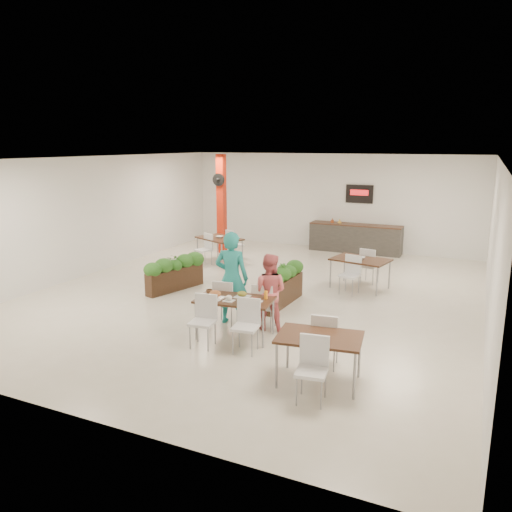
{
  "coord_description": "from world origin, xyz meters",
  "views": [
    {
      "loc": [
        4.75,
        -10.45,
        3.55
      ],
      "look_at": [
        0.27,
        -0.66,
        1.1
      ],
      "focal_mm": 35.0,
      "sensor_mm": 36.0,
      "label": 1
    }
  ],
  "objects_px": {
    "service_counter": "(355,237)",
    "side_table_b": "(360,263)",
    "side_table_a": "(220,241)",
    "diner_woman": "(269,292)",
    "planter_left": "(175,271)",
    "main_table": "(234,304)",
    "side_table_c": "(319,344)",
    "red_column": "(221,203)",
    "planter_right": "(282,284)",
    "diner_man": "(232,278)"
  },
  "relations": [
    {
      "from": "planter_left",
      "to": "side_table_c",
      "type": "xyz_separation_m",
      "value": [
        4.7,
        -3.22,
        0.14
      ]
    },
    {
      "from": "diner_man",
      "to": "side_table_b",
      "type": "bearing_deg",
      "value": -124.27
    },
    {
      "from": "planter_right",
      "to": "side_table_b",
      "type": "xyz_separation_m",
      "value": [
        1.28,
        2.02,
        0.15
      ]
    },
    {
      "from": "side_table_c",
      "to": "red_column",
      "type": "bearing_deg",
      "value": 119.61
    },
    {
      "from": "main_table",
      "to": "diner_man",
      "type": "bearing_deg",
      "value": 120.79
    },
    {
      "from": "side_table_a",
      "to": "planter_left",
      "type": "bearing_deg",
      "value": -57.85
    },
    {
      "from": "diner_woman",
      "to": "side_table_b",
      "type": "bearing_deg",
      "value": -112.94
    },
    {
      "from": "service_counter",
      "to": "diner_woman",
      "type": "height_order",
      "value": "service_counter"
    },
    {
      "from": "diner_man",
      "to": "side_table_a",
      "type": "distance_m",
      "value": 5.32
    },
    {
      "from": "service_counter",
      "to": "side_table_a",
      "type": "relative_size",
      "value": 1.82
    },
    {
      "from": "planter_left",
      "to": "side_table_c",
      "type": "bearing_deg",
      "value": -34.39
    },
    {
      "from": "red_column",
      "to": "planter_left",
      "type": "xyz_separation_m",
      "value": [
        1.02,
        -4.31,
        -1.15
      ]
    },
    {
      "from": "service_counter",
      "to": "side_table_b",
      "type": "distance_m",
      "value": 4.29
    },
    {
      "from": "side_table_a",
      "to": "diner_woman",
      "type": "bearing_deg",
      "value": -27.65
    },
    {
      "from": "service_counter",
      "to": "side_table_c",
      "type": "xyz_separation_m",
      "value": [
        1.72,
        -9.39,
        0.14
      ]
    },
    {
      "from": "service_counter",
      "to": "planter_right",
      "type": "distance_m",
      "value": 6.15
    },
    {
      "from": "planter_left",
      "to": "side_table_b",
      "type": "bearing_deg",
      "value": 26.44
    },
    {
      "from": "side_table_c",
      "to": "planter_right",
      "type": "bearing_deg",
      "value": 112.51
    },
    {
      "from": "red_column",
      "to": "diner_woman",
      "type": "distance_m",
      "value": 7.17
    },
    {
      "from": "main_table",
      "to": "side_table_b",
      "type": "relative_size",
      "value": 1.06
    },
    {
      "from": "side_table_b",
      "to": "side_table_c",
      "type": "height_order",
      "value": "same"
    },
    {
      "from": "red_column",
      "to": "main_table",
      "type": "bearing_deg",
      "value": -59.83
    },
    {
      "from": "diner_woman",
      "to": "planter_right",
      "type": "relative_size",
      "value": 0.82
    },
    {
      "from": "side_table_a",
      "to": "planter_right",
      "type": "bearing_deg",
      "value": -18.94
    },
    {
      "from": "red_column",
      "to": "main_table",
      "type": "xyz_separation_m",
      "value": [
        3.74,
        -6.43,
        -1.01
      ]
    },
    {
      "from": "main_table",
      "to": "service_counter",
      "type": "bearing_deg",
      "value": 88.21
    },
    {
      "from": "service_counter",
      "to": "side_table_c",
      "type": "relative_size",
      "value": 1.81
    },
    {
      "from": "service_counter",
      "to": "side_table_b",
      "type": "bearing_deg",
      "value": -74.87
    },
    {
      "from": "main_table",
      "to": "side_table_b",
      "type": "distance_m",
      "value": 4.38
    },
    {
      "from": "side_table_b",
      "to": "diner_man",
      "type": "bearing_deg",
      "value": -105.36
    },
    {
      "from": "side_table_b",
      "to": "service_counter",
      "type": "bearing_deg",
      "value": 116.55
    },
    {
      "from": "planter_left",
      "to": "planter_right",
      "type": "xyz_separation_m",
      "value": [
        2.82,
        0.02,
        -0.0
      ]
    },
    {
      "from": "planter_right",
      "to": "side_table_b",
      "type": "bearing_deg",
      "value": 57.62
    },
    {
      "from": "planter_left",
      "to": "main_table",
      "type": "bearing_deg",
      "value": -37.93
    },
    {
      "from": "diner_woman",
      "to": "red_column",
      "type": "bearing_deg",
      "value": -61.81
    },
    {
      "from": "service_counter",
      "to": "main_table",
      "type": "bearing_deg",
      "value": -91.79
    },
    {
      "from": "main_table",
      "to": "diner_woman",
      "type": "relative_size",
      "value": 1.18
    },
    {
      "from": "service_counter",
      "to": "main_table",
      "type": "distance_m",
      "value": 8.3
    },
    {
      "from": "diner_man",
      "to": "side_table_c",
      "type": "relative_size",
      "value": 1.13
    },
    {
      "from": "service_counter",
      "to": "diner_woman",
      "type": "distance_m",
      "value": 7.65
    },
    {
      "from": "diner_woman",
      "to": "side_table_b",
      "type": "xyz_separation_m",
      "value": [
        0.97,
        3.5,
        -0.11
      ]
    },
    {
      "from": "service_counter",
      "to": "planter_right",
      "type": "relative_size",
      "value": 1.65
    },
    {
      "from": "service_counter",
      "to": "diner_man",
      "type": "height_order",
      "value": "service_counter"
    },
    {
      "from": "main_table",
      "to": "side_table_c",
      "type": "bearing_deg",
      "value": -29.0
    },
    {
      "from": "diner_man",
      "to": "planter_left",
      "type": "xyz_separation_m",
      "value": [
        -2.33,
        1.47,
        -0.45
      ]
    },
    {
      "from": "diner_woman",
      "to": "side_table_b",
      "type": "relative_size",
      "value": 0.9
    },
    {
      "from": "diner_woman",
      "to": "service_counter",
      "type": "bearing_deg",
      "value": -96.37
    },
    {
      "from": "main_table",
      "to": "planter_left",
      "type": "distance_m",
      "value": 3.45
    },
    {
      "from": "red_column",
      "to": "planter_right",
      "type": "bearing_deg",
      "value": -48.16
    },
    {
      "from": "planter_right",
      "to": "side_table_a",
      "type": "height_order",
      "value": "planter_right"
    }
  ]
}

